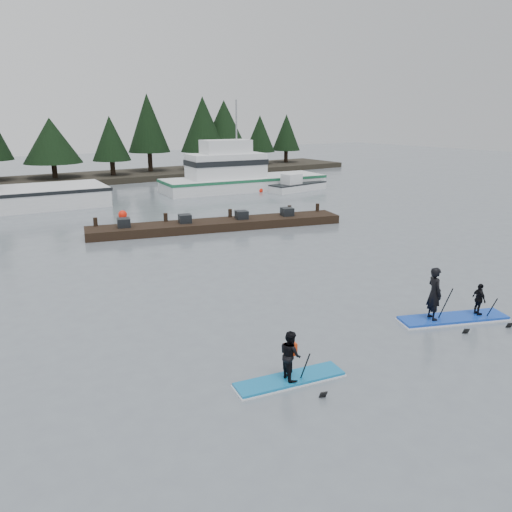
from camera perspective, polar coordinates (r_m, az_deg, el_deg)
ground at (r=16.38m, az=11.94°, el=-8.51°), size 160.00×160.00×0.00m
far_shore at (r=53.73m, az=-22.21°, el=7.95°), size 70.00×8.00×0.60m
treeline at (r=53.77m, az=-22.17°, el=7.63°), size 60.00×4.00×8.00m
fishing_boat_medium at (r=45.82m, az=-1.83°, el=8.34°), size 15.37×6.01×8.84m
skiff at (r=45.64m, az=4.83°, el=7.88°), size 5.91×2.45×0.67m
floating_dock at (r=30.18m, az=-4.36°, el=3.59°), size 15.32×5.86×0.51m
buoy_b at (r=34.86m, az=-14.98°, el=4.34°), size 0.58×0.58×0.58m
buoy_c at (r=44.64m, az=0.47°, el=7.32°), size 0.54×0.54×0.54m
paddleboard_solo at (r=13.11m, az=3.93°, el=-12.16°), size 3.02×1.30×1.86m
paddleboard_duo at (r=17.84m, az=21.23°, el=-5.14°), size 3.75×2.19×2.42m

